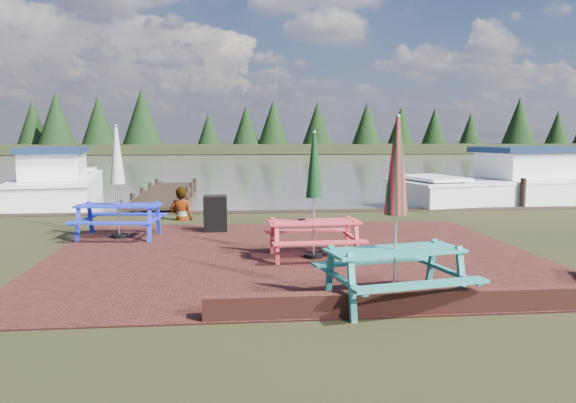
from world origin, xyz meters
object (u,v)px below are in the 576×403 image
(boat_jetty, at_px, (58,185))
(person, at_px, (181,187))
(picnic_table_red, at_px, (314,215))
(jetty, at_px, (166,194))
(chalkboard, at_px, (215,214))
(picnic_table_blue, at_px, (118,199))
(boat_near, at_px, (514,187))
(picnic_table_teal, at_px, (395,240))

(boat_jetty, relative_size, person, 4.54)
(picnic_table_red, height_order, jetty, picnic_table_red)
(picnic_table_red, height_order, chalkboard, picnic_table_red)
(picnic_table_blue, height_order, jetty, picnic_table_blue)
(picnic_table_red, height_order, person, picnic_table_red)
(boat_jetty, bearing_deg, picnic_table_red, -63.94)
(jetty, bearing_deg, picnic_table_red, -70.08)
(chalkboard, bearing_deg, boat_near, 27.33)
(picnic_table_teal, xyz_separation_m, picnic_table_blue, (-4.57, 5.31, -0.01))
(jetty, height_order, boat_jetty, boat_jetty)
(picnic_table_red, relative_size, boat_jetty, 0.29)
(chalkboard, bearing_deg, jetty, 102.92)
(boat_near, relative_size, person, 4.96)
(boat_near, bearing_deg, picnic_table_teal, 133.53)
(picnic_table_teal, distance_m, boat_jetty, 16.08)
(boat_near, bearing_deg, person, 94.94)
(person, bearing_deg, chalkboard, 127.76)
(picnic_table_teal, height_order, picnic_table_red, picnic_table_teal)
(picnic_table_teal, xyz_separation_m, boat_jetty, (-8.32, 13.75, -0.41))
(chalkboard, height_order, person, person)
(picnic_table_teal, bearing_deg, chalkboard, 101.88)
(boat_near, bearing_deg, picnic_table_blue, 103.74)
(boat_near, height_order, person, boat_near)
(chalkboard, bearing_deg, boat_jetty, 124.62)
(boat_near, xyz_separation_m, person, (-11.03, -3.53, 0.41))
(picnic_table_blue, relative_size, chalkboard, 2.83)
(picnic_table_red, height_order, boat_jetty, picnic_table_red)
(picnic_table_blue, height_order, boat_jetty, picnic_table_blue)
(boat_jetty, bearing_deg, boat_near, -17.63)
(picnic_table_teal, bearing_deg, picnic_table_red, 91.27)
(picnic_table_blue, xyz_separation_m, boat_near, (12.15, 6.07, -0.39))
(jetty, bearing_deg, picnic_table_teal, -71.58)
(boat_jetty, relative_size, boat_near, 0.92)
(chalkboard, relative_size, boat_jetty, 0.11)
(boat_jetty, bearing_deg, chalkboard, -62.93)
(picnic_table_red, bearing_deg, boat_jetty, 122.71)
(jetty, bearing_deg, picnic_table_blue, -90.54)
(person, bearing_deg, picnic_table_blue, 79.19)
(picnic_table_blue, distance_m, person, 2.77)
(picnic_table_red, height_order, boat_near, picnic_table_red)
(picnic_table_red, bearing_deg, boat_near, 43.39)
(picnic_table_blue, bearing_deg, picnic_table_red, -25.09)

